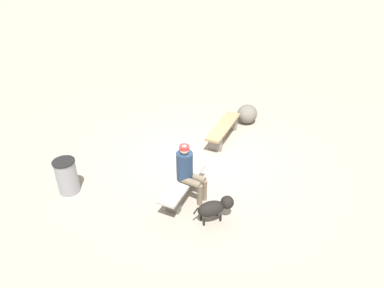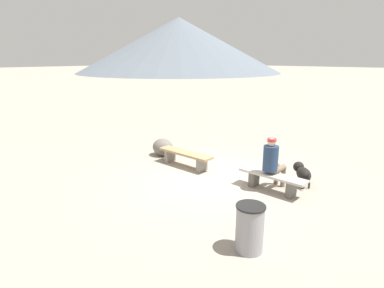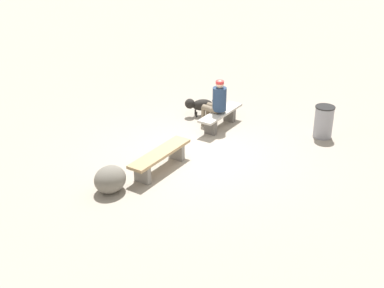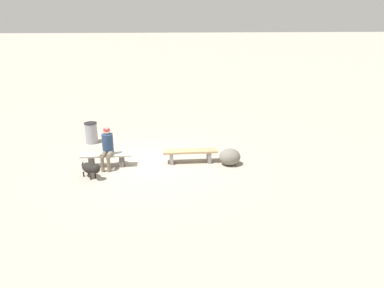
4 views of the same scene
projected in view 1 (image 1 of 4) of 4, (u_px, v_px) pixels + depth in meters
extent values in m
cube|color=#9E9384|center=(201.00, 160.00, 8.78)|extent=(210.00, 210.00, 0.06)
cube|color=gray|center=(230.00, 124.00, 10.04)|extent=(0.12, 0.37, 0.37)
cube|color=gray|center=(215.00, 144.00, 9.06)|extent=(0.12, 0.37, 0.37)
cube|color=#A3845B|center=(224.00, 126.00, 9.43)|extent=(1.80, 0.40, 0.07)
cube|color=#605B56|center=(193.00, 178.00, 7.77)|extent=(0.15, 0.30, 0.38)
cube|color=#605B56|center=(173.00, 204.00, 7.02)|extent=(0.15, 0.30, 0.38)
cube|color=#B2ADA3|center=(183.00, 182.00, 7.28)|extent=(1.63, 0.39, 0.06)
cylinder|color=navy|center=(185.00, 165.00, 7.13)|extent=(0.35, 0.35, 0.60)
sphere|color=beige|center=(184.00, 150.00, 6.93)|extent=(0.20, 0.20, 0.20)
cylinder|color=red|center=(184.00, 147.00, 6.90)|extent=(0.21, 0.21, 0.07)
cylinder|color=#756651|center=(191.00, 182.00, 7.12)|extent=(0.20, 0.46, 0.15)
cylinder|color=#756651|center=(200.00, 195.00, 7.15)|extent=(0.11, 0.11, 0.51)
cylinder|color=#756651|center=(196.00, 177.00, 7.26)|extent=(0.20, 0.46, 0.15)
cylinder|color=#756651|center=(205.00, 190.00, 7.29)|extent=(0.11, 0.11, 0.51)
ellipsoid|color=black|center=(211.00, 209.00, 6.71)|extent=(0.61, 0.62, 0.31)
sphere|color=black|center=(227.00, 202.00, 6.78)|extent=(0.27, 0.27, 0.27)
cylinder|color=black|center=(217.00, 212.00, 6.96)|extent=(0.04, 0.04, 0.15)
cylinder|color=black|center=(221.00, 218.00, 6.82)|extent=(0.04, 0.04, 0.15)
cylinder|color=black|center=(201.00, 217.00, 6.85)|extent=(0.04, 0.04, 0.15)
cylinder|color=black|center=(204.00, 222.00, 6.72)|extent=(0.04, 0.04, 0.15)
cylinder|color=black|center=(196.00, 211.00, 6.60)|extent=(0.11, 0.11, 0.15)
cylinder|color=gray|center=(67.00, 177.00, 7.47)|extent=(0.46, 0.46, 0.78)
cylinder|color=black|center=(63.00, 162.00, 7.26)|extent=(0.48, 0.48, 0.03)
ellipsoid|color=#6B665B|center=(247.00, 114.00, 10.38)|extent=(0.72, 0.62, 0.55)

